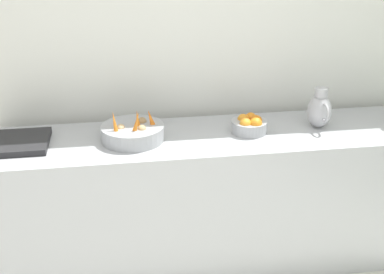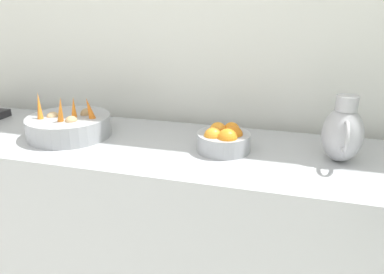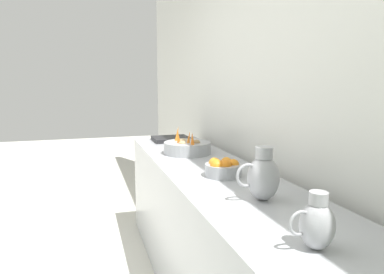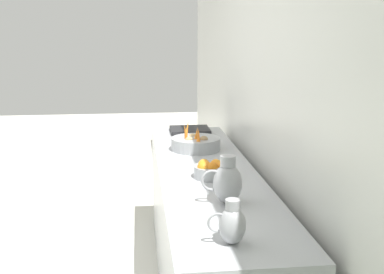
# 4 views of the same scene
# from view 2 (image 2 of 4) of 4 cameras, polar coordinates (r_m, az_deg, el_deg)

# --- Properties ---
(prep_counter) EXTENTS (0.62, 2.70, 0.90)m
(prep_counter) POSITION_cam_2_polar(r_m,az_deg,el_deg) (1.76, -1.94, -15.08)
(prep_counter) COLOR #ADAFB5
(prep_counter) RESTS_ON ground_plane
(vegetable_colander) EXTENTS (0.37, 0.37, 0.21)m
(vegetable_colander) POSITION_cam_2_polar(r_m,az_deg,el_deg) (1.74, -18.50, 1.71)
(vegetable_colander) COLOR #9EA0A5
(vegetable_colander) RESTS_ON prep_counter
(orange_bowl) EXTENTS (0.22, 0.22, 0.11)m
(orange_bowl) POSITION_cam_2_polar(r_m,az_deg,el_deg) (1.49, 4.96, -0.33)
(orange_bowl) COLOR #9EA0A5
(orange_bowl) RESTS_ON prep_counter
(metal_pitcher_tall) EXTENTS (0.21, 0.15, 0.25)m
(metal_pitcher_tall) POSITION_cam_2_polar(r_m,az_deg,el_deg) (1.47, 22.32, 0.64)
(metal_pitcher_tall) COLOR #A3A3A8
(metal_pitcher_tall) RESTS_ON prep_counter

